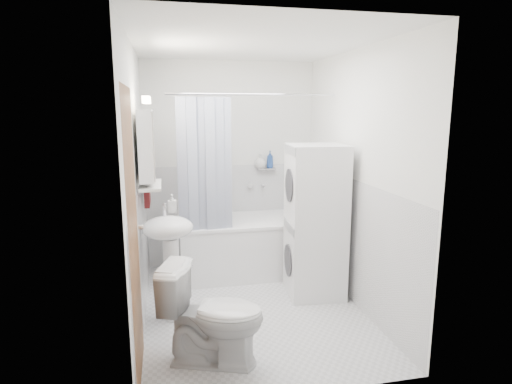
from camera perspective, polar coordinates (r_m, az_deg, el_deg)
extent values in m
plane|color=silver|center=(4.20, -0.46, -15.19)|extent=(2.60, 2.60, 0.00)
plane|color=white|center=(5.10, -3.43, 3.58)|extent=(2.00, 0.00, 2.00)
plane|color=white|center=(2.60, 5.29, -3.64)|extent=(2.00, 0.00, 2.00)
plane|color=white|center=(3.76, -15.59, 0.57)|extent=(0.00, 2.60, 2.60)
plane|color=white|center=(4.14, 13.19, 1.61)|extent=(0.00, 2.60, 2.60)
plane|color=white|center=(3.81, -0.52, 19.22)|extent=(2.60, 2.60, 0.00)
plane|color=white|center=(5.19, -3.34, -3.01)|extent=(1.98, 0.00, 1.98)
plane|color=white|center=(3.91, -14.96, -8.11)|extent=(0.00, 2.58, 2.58)
plane|color=white|center=(4.28, 12.69, -6.35)|extent=(0.00, 2.58, 2.58)
plane|color=brown|center=(2.95, -15.97, -6.26)|extent=(0.00, 2.00, 2.00)
cylinder|color=silver|center=(3.27, -15.08, -4.56)|extent=(0.04, 0.04, 0.04)
cube|color=white|center=(4.96, -0.56, -7.27)|extent=(1.64, 0.77, 0.60)
cube|color=white|center=(4.87, -0.56, -3.74)|extent=(1.66, 0.79, 0.03)
cube|color=silver|center=(4.90, -0.56, -5.04)|extent=(1.46, 0.59, 0.20)
cylinder|color=silver|center=(5.16, 0.88, 0.89)|extent=(0.04, 0.12, 0.04)
cylinder|color=silver|center=(4.39, 0.29, 12.89)|extent=(1.84, 0.02, 0.02)
cube|color=#15234A|center=(4.33, -9.74, 2.80)|extent=(0.10, 0.02, 1.45)
cube|color=#15234A|center=(4.33, -8.55, 2.85)|extent=(0.10, 0.02, 1.45)
cube|color=#15234A|center=(4.34, -7.36, 2.89)|extent=(0.10, 0.02, 1.45)
cube|color=#15234A|center=(4.35, -6.18, 2.93)|extent=(0.10, 0.02, 1.45)
cube|color=#15234A|center=(4.36, -5.00, 2.97)|extent=(0.10, 0.02, 1.45)
cube|color=#15234A|center=(4.37, -3.83, 3.01)|extent=(0.10, 0.02, 1.45)
ellipsoid|color=white|center=(3.77, -11.72, -4.69)|extent=(0.44, 0.37, 0.20)
cylinder|color=white|center=(3.92, -11.15, -11.38)|extent=(0.14, 0.14, 0.75)
cylinder|color=silver|center=(3.88, -12.10, -2.45)|extent=(0.03, 0.03, 0.14)
cylinder|color=silver|center=(3.82, -12.13, -1.71)|extent=(0.02, 0.10, 0.02)
cube|color=white|center=(3.81, -14.42, 6.07)|extent=(0.12, 0.50, 0.60)
cube|color=white|center=(3.81, -13.43, 6.11)|extent=(0.01, 0.47, 0.57)
cube|color=#FFEABF|center=(3.80, -14.38, 11.80)|extent=(0.06, 0.45, 0.06)
cube|color=silver|center=(3.85, -13.87, 0.89)|extent=(0.18, 0.54, 0.02)
cube|color=silver|center=(5.13, 1.45, 3.08)|extent=(0.22, 0.06, 0.02)
cube|color=#561722|center=(4.23, -14.48, 3.51)|extent=(0.05, 0.33, 0.78)
cube|color=#561722|center=(4.20, -14.31, 8.41)|extent=(0.03, 0.29, 0.08)
cylinder|color=silver|center=(4.20, -14.88, 8.92)|extent=(0.02, 0.04, 0.02)
cube|color=white|center=(4.41, 7.78, -8.66)|extent=(0.58, 0.58, 0.76)
cylinder|color=#2D2D33|center=(4.33, 4.33, -9.06)|extent=(0.05, 0.32, 0.32)
cube|color=gray|center=(4.22, 4.41, -4.70)|extent=(0.05, 0.48, 0.08)
cube|color=white|center=(4.22, 8.05, 1.13)|extent=(0.58, 0.58, 0.76)
cylinder|color=#2D2D33|center=(4.13, 4.48, 0.90)|extent=(0.05, 0.32, 0.32)
cube|color=gray|center=(4.09, 4.57, 5.62)|extent=(0.05, 0.48, 0.08)
imported|color=white|center=(3.27, -5.73, -16.06)|extent=(0.85, 0.65, 0.74)
imported|color=gray|center=(4.05, -11.11, -2.13)|extent=(0.08, 0.17, 0.08)
imported|color=gray|center=(3.70, -13.97, 1.23)|extent=(0.07, 0.18, 0.07)
imported|color=gray|center=(3.96, -13.87, 2.09)|extent=(0.10, 0.09, 0.10)
imported|color=gray|center=(5.10, 0.56, 3.90)|extent=(0.13, 0.17, 0.13)
imported|color=navy|center=(5.13, 1.88, 3.65)|extent=(0.08, 0.21, 0.08)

